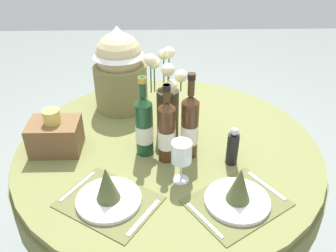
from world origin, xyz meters
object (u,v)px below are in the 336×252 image
at_px(place_setting_left, 108,193).
at_px(wine_bottle_centre, 190,126).
at_px(wine_glass_right, 181,153).
at_px(wine_bottle_left, 144,126).
at_px(flower_vase, 168,100).
at_px(woven_basket_side_left, 55,135).
at_px(wine_bottle_rear, 167,131).
at_px(dining_table, 168,167).
at_px(pepper_mill, 233,147).
at_px(gift_tub_back_left, 120,66).
at_px(place_setting_right, 238,193).

height_order(place_setting_left, wine_bottle_centre, wine_bottle_centre).
height_order(place_setting_left, wine_glass_right, wine_glass_right).
distance_m(place_setting_left, wine_bottle_centre, 0.44).
bearing_deg(wine_bottle_left, wine_bottle_centre, -5.79).
height_order(flower_vase, woven_basket_side_left, flower_vase).
distance_m(flower_vase, wine_bottle_left, 0.18).
xyz_separation_m(flower_vase, wine_bottle_rear, (-0.01, -0.18, -0.05)).
bearing_deg(dining_table, wine_bottle_rear, -95.00).
bearing_deg(pepper_mill, wine_bottle_centre, 159.93).
relative_size(wine_bottle_left, wine_bottle_centre, 0.95).
relative_size(wine_bottle_left, wine_glass_right, 1.98).
bearing_deg(gift_tub_back_left, flower_vase, -50.08).
bearing_deg(wine_glass_right, pepper_mill, 26.00).
bearing_deg(wine_bottle_rear, place_setting_right, -47.35).
bearing_deg(woven_basket_side_left, wine_bottle_left, -4.53).
height_order(flower_vase, wine_bottle_rear, flower_vase).
xyz_separation_m(flower_vase, wine_bottle_left, (-0.10, -0.14, -0.05)).
bearing_deg(gift_tub_back_left, wine_bottle_centre, -53.44).
xyz_separation_m(place_setting_left, woven_basket_side_left, (-0.26, 0.34, 0.03)).
xyz_separation_m(wine_bottle_rear, gift_tub_back_left, (-0.23, 0.46, 0.09)).
distance_m(place_setting_right, wine_bottle_left, 0.48).
height_order(place_setting_right, wine_glass_right, wine_glass_right).
xyz_separation_m(wine_bottle_centre, gift_tub_back_left, (-0.32, 0.44, 0.09)).
relative_size(wine_bottle_centre, wine_glass_right, 2.10).
bearing_deg(wine_glass_right, wine_bottle_centre, 75.57).
xyz_separation_m(dining_table, gift_tub_back_left, (-0.24, 0.37, 0.36)).
bearing_deg(dining_table, place_setting_left, -122.51).
distance_m(dining_table, place_setting_left, 0.46).
height_order(place_setting_left, gift_tub_back_left, gift_tub_back_left).
distance_m(dining_table, wine_glass_right, 0.36).
bearing_deg(wine_bottle_left, woven_basket_side_left, 175.47).
xyz_separation_m(wine_bottle_centre, wine_bottle_rear, (-0.10, -0.03, -0.01)).
distance_m(gift_tub_back_left, woven_basket_side_left, 0.49).
bearing_deg(place_setting_left, wine_bottle_centre, 42.20).
relative_size(wine_bottle_rear, gift_tub_back_left, 0.80).
xyz_separation_m(place_setting_left, gift_tub_back_left, (-0.01, 0.72, 0.18)).
xyz_separation_m(flower_vase, woven_basket_side_left, (-0.49, -0.10, -0.11)).
xyz_separation_m(dining_table, place_setting_right, (0.24, -0.37, 0.18)).
bearing_deg(wine_bottle_left, wine_bottle_rear, -26.63).
bearing_deg(wine_glass_right, woven_basket_side_left, 157.65).
bearing_deg(pepper_mill, woven_basket_side_left, 171.41).
relative_size(dining_table, pepper_mill, 7.93).
height_order(place_setting_right, pepper_mill, pepper_mill).
height_order(wine_bottle_centre, wine_glass_right, wine_bottle_centre).
distance_m(place_setting_right, wine_bottle_centre, 0.35).
height_order(dining_table, wine_bottle_rear, wine_bottle_rear).
relative_size(wine_bottle_left, gift_tub_back_left, 0.83).
xyz_separation_m(pepper_mill, woven_basket_side_left, (-0.75, 0.11, -0.00)).
bearing_deg(gift_tub_back_left, place_setting_left, -89.33).
distance_m(flower_vase, wine_bottle_rear, 0.19).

